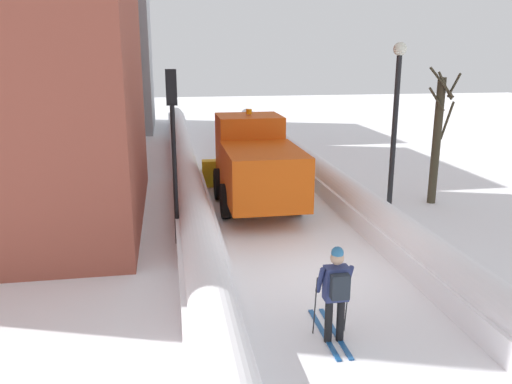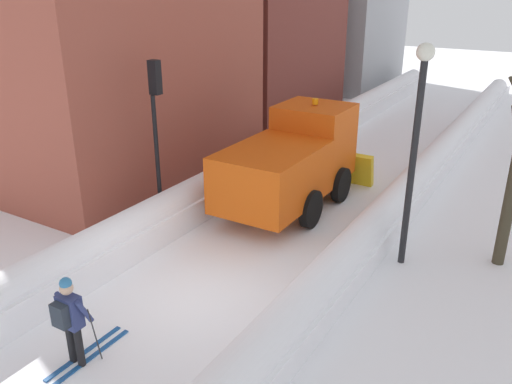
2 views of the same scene
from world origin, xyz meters
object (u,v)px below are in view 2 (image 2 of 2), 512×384
Objects in this scene: plow_truck at (294,160)px; skier at (71,318)px; street_lamp at (416,132)px; traffic_light_pole at (156,113)px.

skier is (-0.03, -8.54, -0.48)m from plow_truck.
street_lamp is (3.97, -1.78, 1.88)m from plow_truck.
skier is at bearing -120.60° from street_lamp.
skier is at bearing -90.22° from plow_truck.
traffic_light_pole is (-2.64, 5.57, 2.22)m from skier.
skier is 0.34× the size of street_lamp.
street_lamp reaches higher than skier.
skier is at bearing -64.60° from traffic_light_pole.
plow_truck is 4.74m from street_lamp.
traffic_light_pole is 6.75m from street_lamp.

